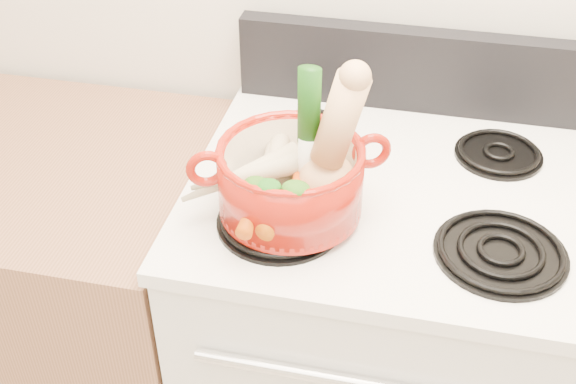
% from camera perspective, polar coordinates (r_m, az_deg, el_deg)
% --- Properties ---
extents(stove_body, '(0.76, 0.65, 0.92)m').
position_cam_1_polar(stove_body, '(1.72, 7.03, -12.63)').
color(stove_body, silver).
rests_on(stove_body, floor).
extents(cooktop, '(0.78, 0.67, 0.03)m').
position_cam_1_polar(cooktop, '(1.39, 8.48, 0.07)').
color(cooktop, white).
rests_on(cooktop, stove_body).
extents(control_backsplash, '(0.76, 0.05, 0.18)m').
position_cam_1_polar(control_backsplash, '(1.59, 9.91, 9.49)').
color(control_backsplash, black).
rests_on(control_backsplash, cooktop).
extents(oven_handle, '(0.60, 0.02, 0.02)m').
position_cam_1_polar(oven_handle, '(1.26, 6.24, -14.88)').
color(oven_handle, silver).
rests_on(oven_handle, stove_body).
extents(burner_front_left, '(0.22, 0.22, 0.02)m').
position_cam_1_polar(burner_front_left, '(1.27, -0.66, -2.21)').
color(burner_front_left, black).
rests_on(burner_front_left, cooktop).
extents(burner_front_right, '(0.22, 0.22, 0.02)m').
position_cam_1_polar(burner_front_right, '(1.26, 16.46, -4.49)').
color(burner_front_right, black).
rests_on(burner_front_right, cooktop).
extents(burner_back_left, '(0.17, 0.17, 0.02)m').
position_cam_1_polar(burner_back_left, '(1.51, 1.91, 4.88)').
color(burner_back_left, black).
rests_on(burner_back_left, cooktop).
extents(burner_back_right, '(0.17, 0.17, 0.02)m').
position_cam_1_polar(burner_back_right, '(1.50, 16.31, 3.00)').
color(burner_back_right, black).
rests_on(burner_back_right, cooktop).
extents(dutch_oven, '(0.33, 0.33, 0.12)m').
position_cam_1_polar(dutch_oven, '(1.25, 0.20, 0.98)').
color(dutch_oven, '#951509').
rests_on(dutch_oven, burner_front_left).
extents(pot_handle_left, '(0.07, 0.04, 0.07)m').
position_cam_1_polar(pot_handle_left, '(1.21, -6.45, 1.85)').
color(pot_handle_left, '#951509').
rests_on(pot_handle_left, dutch_oven).
extents(pot_handle_right, '(0.07, 0.04, 0.07)m').
position_cam_1_polar(pot_handle_right, '(1.25, 6.62, 3.25)').
color(pot_handle_right, '#951509').
rests_on(pot_handle_right, dutch_oven).
extents(squash, '(0.18, 0.15, 0.26)m').
position_cam_1_polar(squash, '(1.20, 3.22, 4.17)').
color(squash, tan).
rests_on(squash, dutch_oven).
extents(leek, '(0.04, 0.04, 0.25)m').
position_cam_1_polar(leek, '(1.21, 1.65, 4.83)').
color(leek, white).
rests_on(leek, dutch_oven).
extents(ginger, '(0.09, 0.07, 0.04)m').
position_cam_1_polar(ginger, '(1.31, 0.77, 2.23)').
color(ginger, tan).
rests_on(ginger, dutch_oven).
extents(parsnip_0, '(0.06, 0.22, 0.06)m').
position_cam_1_polar(parsnip_0, '(1.28, -1.59, 1.39)').
color(parsnip_0, beige).
rests_on(parsnip_0, dutch_oven).
extents(parsnip_1, '(0.21, 0.18, 0.07)m').
position_cam_1_polar(parsnip_1, '(1.27, -3.77, 1.41)').
color(parsnip_1, beige).
rests_on(parsnip_1, dutch_oven).
extents(parsnip_2, '(0.05, 0.20, 0.06)m').
position_cam_1_polar(parsnip_2, '(1.29, -1.11, 2.39)').
color(parsnip_2, beige).
rests_on(parsnip_2, dutch_oven).
extents(parsnip_3, '(0.20, 0.12, 0.06)m').
position_cam_1_polar(parsnip_3, '(1.25, -3.43, 1.48)').
color(parsnip_3, beige).
rests_on(parsnip_3, dutch_oven).
extents(carrot_0, '(0.07, 0.17, 0.05)m').
position_cam_1_polar(carrot_0, '(1.22, -0.22, -0.99)').
color(carrot_0, '#BE5709').
rests_on(carrot_0, dutch_oven).
extents(carrot_1, '(0.03, 0.14, 0.04)m').
position_cam_1_polar(carrot_1, '(1.21, -2.80, -1.26)').
color(carrot_1, '#D84A0A').
rests_on(carrot_1, dutch_oven).
extents(carrot_2, '(0.07, 0.19, 0.05)m').
position_cam_1_polar(carrot_2, '(1.24, 0.78, 0.46)').
color(carrot_2, '#D2450A').
rests_on(carrot_2, dutch_oven).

